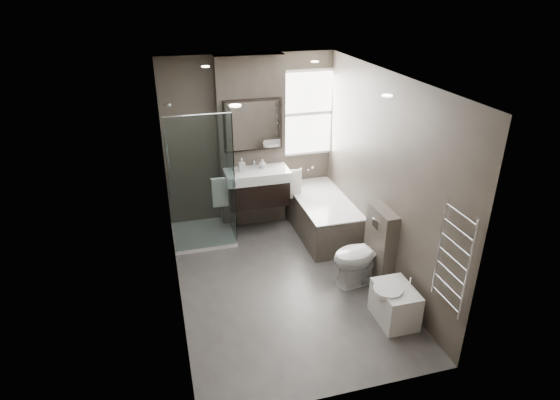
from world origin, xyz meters
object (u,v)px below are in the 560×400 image
object	(u,v)px
bathtub	(322,214)
vanity	(257,186)
bidet	(394,304)
toilet	(362,255)

from	to	relation	value
bathtub	vanity	bearing A→B (deg)	160.63
vanity	bidet	size ratio (longest dim) A/B	1.69
vanity	toilet	xyz separation A→B (m)	(0.97, -1.69, -0.34)
bidet	toilet	bearing A→B (deg)	93.13
vanity	toilet	bearing A→B (deg)	-60.10
bathtub	toilet	distance (m)	1.36
toilet	bidet	distance (m)	0.82
vanity	bidet	xyz separation A→B (m)	(1.01, -2.49, -0.51)
toilet	bidet	xyz separation A→B (m)	(0.04, -0.80, -0.17)
bathtub	bidet	distance (m)	2.17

